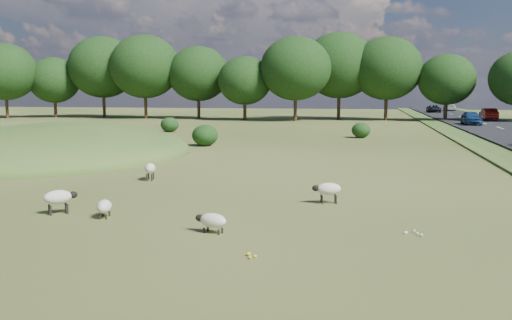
# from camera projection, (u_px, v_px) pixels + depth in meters

# --- Properties ---
(ground) EXTENTS (160.00, 160.00, 0.00)m
(ground) POSITION_uv_depth(u_px,v_px,m) (270.00, 146.00, 40.95)
(ground) COLOR #324917
(ground) RESTS_ON ground
(mound) EXTENTS (16.00, 20.00, 4.00)m
(mound) POSITION_uv_depth(u_px,v_px,m) (58.00, 155.00, 35.35)
(mound) COLOR #33561E
(mound) RESTS_ON ground
(treeline) EXTENTS (96.28, 14.66, 11.70)m
(treeline) POSITION_uv_depth(u_px,v_px,m) (305.00, 70.00, 74.89)
(treeline) COLOR black
(treeline) RESTS_ON ground
(shrubs) EXTENTS (19.78, 14.47, 1.54)m
(shrubs) POSITION_uv_depth(u_px,v_px,m) (231.00, 130.00, 47.29)
(shrubs) COLOR black
(shrubs) RESTS_ON ground
(sheep_0) EXTENTS (0.65, 1.11, 0.77)m
(sheep_0) POSITION_uv_depth(u_px,v_px,m) (150.00, 168.00, 25.57)
(sheep_0) COLOR #BEB79D
(sheep_0) RESTS_ON ground
(sheep_1) EXTENTS (0.61, 1.04, 0.58)m
(sheep_1) POSITION_uv_depth(u_px,v_px,m) (104.00, 206.00, 18.14)
(sheep_1) COLOR #BEB79D
(sheep_1) RESTS_ON ground
(sheep_2) EXTENTS (1.09, 0.66, 0.76)m
(sheep_2) POSITION_uv_depth(u_px,v_px,m) (328.00, 189.00, 20.33)
(sheep_2) COLOR #BEB79D
(sheep_2) RESTS_ON ground
(sheep_3) EXTENTS (1.04, 1.00, 0.80)m
(sheep_3) POSITION_uv_depth(u_px,v_px,m) (59.00, 197.00, 18.62)
(sheep_3) COLOR #BEB79D
(sheep_3) RESTS_ON ground
(sheep_4) EXTENTS (1.04, 0.65, 0.58)m
(sheep_4) POSITION_uv_depth(u_px,v_px,m) (212.00, 220.00, 16.18)
(sheep_4) COLOR #BEB79D
(sheep_4) RESTS_ON ground
(car_3) EXTENTS (2.05, 4.45, 1.24)m
(car_3) POSITION_uv_depth(u_px,v_px,m) (434.00, 109.00, 94.99)
(car_3) COLOR black
(car_3) RESTS_ON road
(car_4) EXTENTS (1.76, 4.38, 1.49)m
(car_4) POSITION_uv_depth(u_px,v_px,m) (471.00, 118.00, 61.86)
(car_4) COLOR navy
(car_4) RESTS_ON road
(car_6) EXTENTS (1.84, 4.53, 1.31)m
(car_6) POSITION_uv_depth(u_px,v_px,m) (450.00, 107.00, 103.10)
(car_6) COLOR silver
(car_6) RESTS_ON road
(car_7) EXTENTS (1.56, 4.47, 1.47)m
(car_7) POSITION_uv_depth(u_px,v_px,m) (488.00, 114.00, 70.98)
(car_7) COLOR maroon
(car_7) RESTS_ON road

